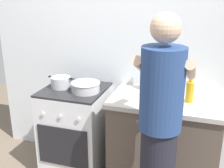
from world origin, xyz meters
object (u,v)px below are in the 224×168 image
at_px(spice_bottle, 168,96).
at_px(oil_bottle, 190,92).
at_px(pot, 61,82).
at_px(utensil_crock, 146,79).
at_px(mixing_bowl, 86,87).
at_px(stove_range, 76,130).
at_px(person, 159,133).

relative_size(spice_bottle, oil_bottle, 0.39).
bearing_deg(spice_bottle, pot, 178.96).
distance_m(utensil_crock, spice_bottle, 0.34).
bearing_deg(oil_bottle, mixing_bowl, -177.64).
bearing_deg(pot, utensil_crock, 14.39).
bearing_deg(stove_range, oil_bottle, -0.11).
distance_m(mixing_bowl, person, 0.95).
height_order(pot, person, person).
xyz_separation_m(utensil_crock, person, (0.26, -0.76, -0.14)).
height_order(stove_range, mixing_bowl, mixing_bowl).
xyz_separation_m(stove_range, spice_bottle, (0.92, -0.02, 0.49)).
relative_size(mixing_bowl, person, 0.17).
distance_m(stove_range, utensil_crock, 0.89).
relative_size(stove_range, oil_bottle, 3.88).
bearing_deg(oil_bottle, person, -106.62).
relative_size(stove_range, mixing_bowl, 3.20).
bearing_deg(oil_bottle, pot, -179.84).
bearing_deg(stove_range, person, -30.92).
bearing_deg(pot, oil_bottle, 0.16).
distance_m(mixing_bowl, utensil_crock, 0.58).
bearing_deg(utensil_crock, mixing_bowl, -155.24).
relative_size(stove_range, person, 0.53).
xyz_separation_m(pot, utensil_crock, (0.81, 0.21, 0.05)).
relative_size(pot, utensil_crock, 0.77).
xyz_separation_m(mixing_bowl, oil_bottle, (0.95, 0.04, 0.04)).
height_order(pot, oil_bottle, oil_bottle).
height_order(stove_range, pot, pot).
bearing_deg(utensil_crock, person, -70.94).
height_order(mixing_bowl, oil_bottle, oil_bottle).
height_order(spice_bottle, person, person).
height_order(stove_range, person, person).
distance_m(stove_range, oil_bottle, 1.22).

